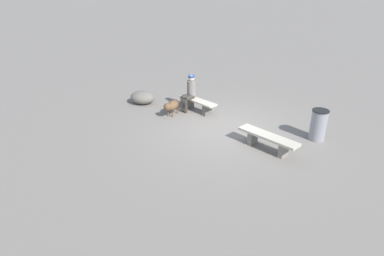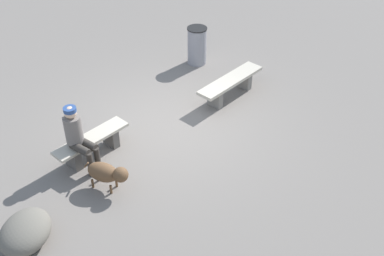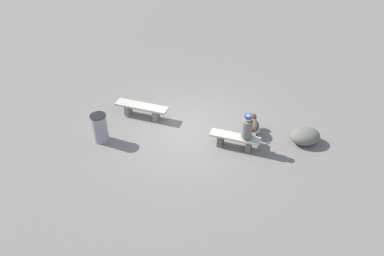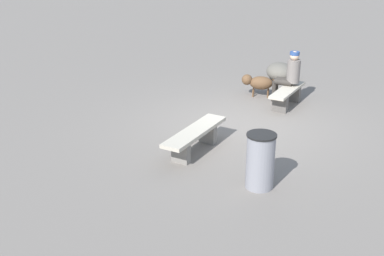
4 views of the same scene
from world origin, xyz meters
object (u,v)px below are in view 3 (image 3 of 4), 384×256
at_px(dog, 253,124).
at_px(trash_bin, 100,128).
at_px(bench_right, 235,140).
at_px(boulder, 305,136).
at_px(seated_person, 247,129).
at_px(bench_left, 142,109).

xyz_separation_m(dog, trash_bin, (-4.11, -2.61, 0.12)).
relative_size(bench_right, trash_bin, 1.66).
distance_m(bench_right, dog, 1.00).
relative_size(bench_right, boulder, 1.68).
bearing_deg(boulder, bench_right, -145.82).
bearing_deg(seated_person, boulder, 20.24).
xyz_separation_m(bench_left, bench_right, (3.47, -0.07, -0.04)).
bearing_deg(seated_person, bench_left, 165.44).
xyz_separation_m(seated_person, boulder, (1.55, 1.12, -0.49)).
xyz_separation_m(bench_left, trash_bin, (-0.41, -1.71, 0.15)).
relative_size(bench_left, boulder, 1.99).
distance_m(dog, boulder, 1.65).
bearing_deg(dog, seated_person, 156.65).
bearing_deg(boulder, bench_left, -167.38).
height_order(bench_right, seated_person, seated_person).
bearing_deg(dog, bench_left, 75.41).
distance_m(bench_left, seated_person, 3.80).
relative_size(bench_left, bench_right, 1.18).
height_order(bench_right, dog, dog).
bearing_deg(trash_bin, boulder, 26.82).
xyz_separation_m(bench_right, seated_person, (0.31, 0.14, 0.45)).
bearing_deg(boulder, seated_person, -144.11).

